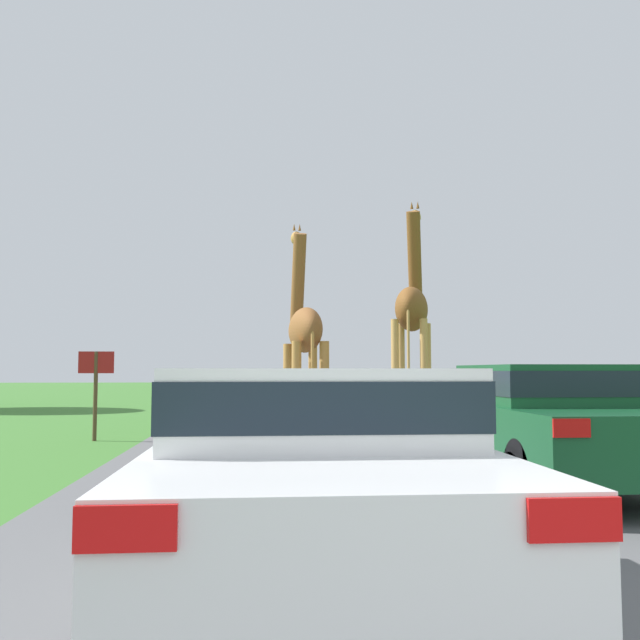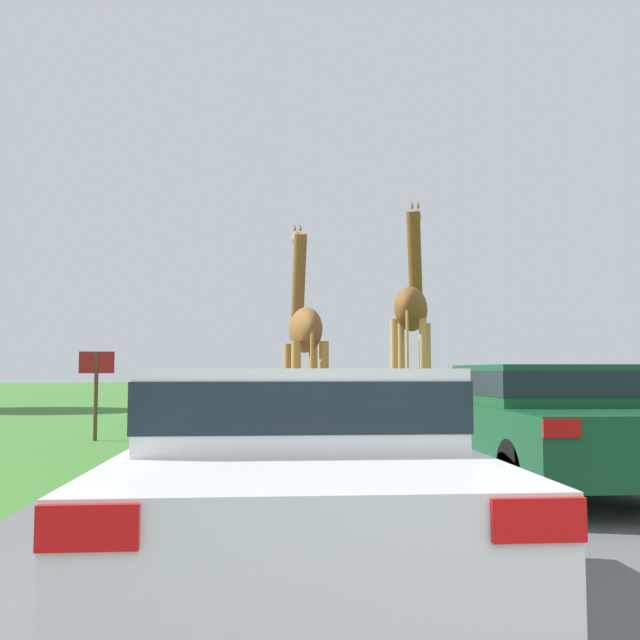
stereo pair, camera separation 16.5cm
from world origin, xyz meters
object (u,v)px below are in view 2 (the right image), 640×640
object	(u,v)px
giraffe_near_road	(304,334)
sign_post	(96,378)
car_verge_right	(352,385)
car_queue_left	(544,421)
car_lead_maroon	(297,471)
car_queue_right	(250,388)
car_far_ahead	(267,391)
giraffe_companion	(412,311)
car_rear_follower	(414,396)

from	to	relation	value
giraffe_near_road	sign_post	distance (m)	4.37
sign_post	car_verge_right	bearing A→B (deg)	66.04
car_queue_left	sign_post	bearing A→B (deg)	139.25
car_lead_maroon	car_queue_left	size ratio (longest dim) A/B	0.87
car_verge_right	sign_post	size ratio (longest dim) A/B	2.61
sign_post	car_queue_right	bearing A→B (deg)	78.58
giraffe_near_road	car_far_ahead	size ratio (longest dim) A/B	1.06
car_far_ahead	car_verge_right	bearing A→B (deg)	65.14
car_queue_left	car_queue_right	bearing A→B (deg)	101.94
car_far_ahead	giraffe_companion	bearing A→B (deg)	-71.65
car_verge_right	sign_post	world-z (taller)	sign_post
car_queue_right	sign_post	xyz separation A→B (m)	(-2.74, -13.55, 0.57)
car_queue_left	car_far_ahead	world-z (taller)	car_queue_left
car_lead_maroon	car_verge_right	xyz separation A→B (m)	(3.55, 25.81, -0.02)
car_verge_right	car_queue_left	bearing A→B (deg)	-90.94
car_queue_left	car_verge_right	distance (m)	22.14
giraffe_near_road	car_rear_follower	world-z (taller)	giraffe_near_road
giraffe_near_road	giraffe_companion	distance (m)	2.44
giraffe_companion	car_lead_maroon	bearing A→B (deg)	-89.85
car_queue_right	car_far_ahead	bearing A→B (deg)	-82.80
car_far_ahead	sign_post	xyz separation A→B (m)	(-3.43, -8.06, 0.51)
car_queue_left	giraffe_companion	bearing A→B (deg)	95.66
giraffe_companion	car_far_ahead	bearing A→B (deg)	125.23
car_rear_follower	car_far_ahead	bearing A→B (deg)	128.70
giraffe_companion	car_queue_left	bearing A→B (deg)	-67.46
car_queue_right	sign_post	bearing A→B (deg)	-101.42
giraffe_near_road	car_queue_left	bearing A→B (deg)	-72.29
car_queue_right	giraffe_companion	bearing A→B (deg)	-75.82
car_rear_follower	sign_post	xyz separation A→B (m)	(-7.24, -3.31, 0.49)
car_lead_maroon	sign_post	bearing A→B (deg)	110.95
car_far_ahead	sign_post	size ratio (longest dim) A/B	2.56
car_lead_maroon	car_queue_left	bearing A→B (deg)	49.09
car_lead_maroon	car_queue_left	world-z (taller)	car_queue_left
giraffe_near_road	car_queue_right	size ratio (longest dim) A/B	1.09
car_queue_right	giraffe_near_road	bearing A→B (deg)	-83.43
car_verge_right	giraffe_companion	bearing A→B (deg)	-92.97
car_queue_left	car_far_ahead	size ratio (longest dim) A/B	0.99
giraffe_near_road	giraffe_companion	world-z (taller)	giraffe_companion
sign_post	car_far_ahead	bearing A→B (deg)	66.95
car_queue_right	car_rear_follower	world-z (taller)	car_rear_follower
giraffe_near_road	car_rear_follower	distance (m)	4.36
car_verge_right	car_rear_follower	distance (m)	12.92
car_verge_right	car_rear_follower	world-z (taller)	car_rear_follower
car_rear_follower	giraffe_near_road	bearing A→B (deg)	-136.79
car_queue_left	car_verge_right	bearing A→B (deg)	89.06
car_queue_left	sign_post	world-z (taller)	sign_post
car_queue_right	sign_post	size ratio (longest dim) A/B	2.50
car_lead_maroon	car_queue_left	distance (m)	4.86
car_queue_right	car_far_ahead	size ratio (longest dim) A/B	0.98
car_lead_maroon	giraffe_companion	bearing A→B (deg)	73.27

